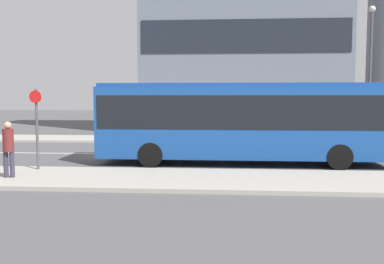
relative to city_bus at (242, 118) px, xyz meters
The scene contains 9 objects.
ground_plane 5.60m from the city_bus, 151.73° to the left, with size 120.00×120.00×0.00m, color #4F4F51.
sidewalk_near 6.24m from the city_bus, 141.09° to the right, with size 44.00×3.50×0.13m.
sidewalk_far 10.07m from the city_bus, 117.97° to the left, with size 44.00×3.50×0.13m.
lane_centerline 5.59m from the city_bus, 151.73° to the left, with size 41.80×0.16×0.01m.
city_bus is the anchor object (origin of this frame).
parked_car_0 9.57m from the city_bus, 38.85° to the left, with size 4.57×1.78×1.35m.
pedestrian_near_stop 8.70m from the city_bus, 151.26° to the right, with size 0.35×0.34×1.80m.
bus_stop_sign 7.80m from the city_bus, 160.43° to the right, with size 0.44×0.12×2.86m.
street_lamp 11.18m from the city_bus, 46.32° to the left, with size 0.36×0.36×7.63m.
Camera 1 is at (3.97, -19.75, 2.75)m, focal length 40.00 mm.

